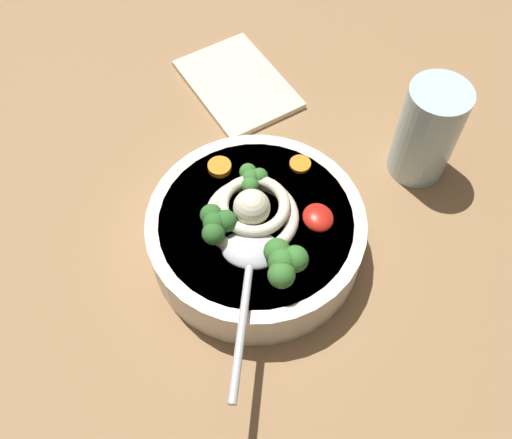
{
  "coord_description": "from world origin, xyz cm",
  "views": [
    {
      "loc": [
        -33.54,
        7.49,
        57.82
      ],
      "look_at": [
        -3.83,
        -2.49,
        8.37
      ],
      "focal_mm": 39.99,
      "sensor_mm": 36.0,
      "label": 1
    }
  ],
  "objects_px": {
    "soup_spoon": "(250,262)",
    "drinking_glass": "(427,132)",
    "soup_bowl": "(256,234)",
    "noodle_pile": "(252,212)",
    "folded_napkin": "(237,84)"
  },
  "relations": [
    {
      "from": "drinking_glass",
      "to": "soup_spoon",
      "type": "bearing_deg",
      "value": 111.65
    },
    {
      "from": "soup_bowl",
      "to": "drinking_glass",
      "type": "distance_m",
      "value": 0.23
    },
    {
      "from": "soup_spoon",
      "to": "drinking_glass",
      "type": "xyz_separation_m",
      "value": [
        0.1,
        -0.24,
        -0.0
      ]
    },
    {
      "from": "soup_bowl",
      "to": "soup_spoon",
      "type": "distance_m",
      "value": 0.07
    },
    {
      "from": "soup_spoon",
      "to": "folded_napkin",
      "type": "height_order",
      "value": "soup_spoon"
    },
    {
      "from": "soup_bowl",
      "to": "noodle_pile",
      "type": "xyz_separation_m",
      "value": [
        0.0,
        0.0,
        0.04
      ]
    },
    {
      "from": "soup_spoon",
      "to": "drinking_glass",
      "type": "distance_m",
      "value": 0.26
    },
    {
      "from": "soup_spoon",
      "to": "folded_napkin",
      "type": "distance_m",
      "value": 0.31
    },
    {
      "from": "soup_bowl",
      "to": "soup_spoon",
      "type": "bearing_deg",
      "value": 155.37
    },
    {
      "from": "drinking_glass",
      "to": "noodle_pile",
      "type": "bearing_deg",
      "value": 101.42
    },
    {
      "from": "soup_bowl",
      "to": "noodle_pile",
      "type": "distance_m",
      "value": 0.04
    },
    {
      "from": "noodle_pile",
      "to": "soup_bowl",
      "type": "bearing_deg",
      "value": -124.03
    },
    {
      "from": "soup_bowl",
      "to": "noodle_pile",
      "type": "bearing_deg",
      "value": 55.97
    },
    {
      "from": "soup_bowl",
      "to": "drinking_glass",
      "type": "height_order",
      "value": "drinking_glass"
    },
    {
      "from": "soup_bowl",
      "to": "noodle_pile",
      "type": "relative_size",
      "value": 2.16
    }
  ]
}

